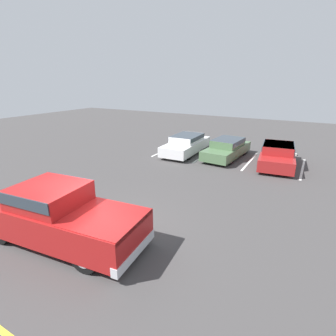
% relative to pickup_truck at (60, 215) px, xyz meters
% --- Properties ---
extents(ground_plane, '(60.00, 60.00, 0.00)m').
position_rel_pickup_truck_xyz_m(ground_plane, '(0.61, 0.92, -0.89)').
color(ground_plane, '#423F3F').
extents(stall_stripe_a, '(0.12, 4.15, 0.01)m').
position_rel_pickup_truck_xyz_m(stall_stripe_a, '(-2.67, 11.40, -0.89)').
color(stall_stripe_a, white).
rests_on(stall_stripe_a, ground_plane).
extents(stall_stripe_b, '(0.12, 4.15, 0.01)m').
position_rel_pickup_truck_xyz_m(stall_stripe_b, '(0.27, 11.40, -0.89)').
color(stall_stripe_b, white).
rests_on(stall_stripe_b, ground_plane).
extents(stall_stripe_c, '(0.12, 4.15, 0.01)m').
position_rel_pickup_truck_xyz_m(stall_stripe_c, '(3.21, 11.40, -0.89)').
color(stall_stripe_c, white).
rests_on(stall_stripe_c, ground_plane).
extents(stall_stripe_d, '(0.12, 4.15, 0.01)m').
position_rel_pickup_truck_xyz_m(stall_stripe_d, '(6.16, 11.40, -0.89)').
color(stall_stripe_d, white).
rests_on(stall_stripe_d, ground_plane).
extents(pickup_truck, '(5.59, 2.51, 1.81)m').
position_rel_pickup_truck_xyz_m(pickup_truck, '(0.00, 0.00, 0.00)').
color(pickup_truck, '#A51919').
rests_on(pickup_truck, ground_plane).
extents(parked_sedan_a, '(1.87, 4.73, 1.25)m').
position_rel_pickup_truck_xyz_m(parked_sedan_a, '(-1.06, 11.24, -0.22)').
color(parked_sedan_a, silver).
rests_on(parked_sedan_a, ground_plane).
extents(parked_sedan_b, '(2.07, 4.54, 1.22)m').
position_rel_pickup_truck_xyz_m(parked_sedan_b, '(1.69, 11.52, -0.24)').
color(parked_sedan_b, '#4C6B47').
rests_on(parked_sedan_b, ground_plane).
extents(parked_sedan_c, '(2.26, 4.42, 1.30)m').
position_rel_pickup_truck_xyz_m(parked_sedan_c, '(4.75, 11.28, -0.20)').
color(parked_sedan_c, maroon).
rests_on(parked_sedan_c, ground_plane).
extents(wheel_stop_curb, '(2.00, 0.20, 0.14)m').
position_rel_pickup_truck_xyz_m(wheel_stop_curb, '(4.65, 14.21, -0.82)').
color(wheel_stop_curb, '#B7B2A8').
rests_on(wheel_stop_curb, ground_plane).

